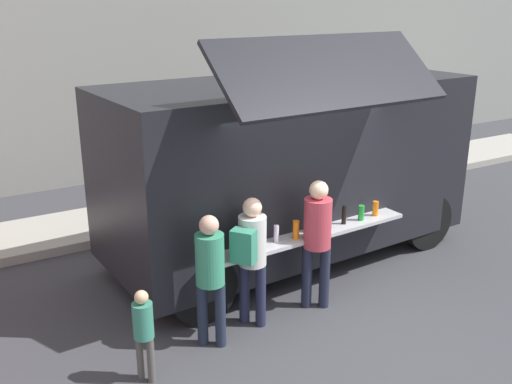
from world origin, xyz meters
The scene contains 7 objects.
ground_plane centered at (0.00, 0.00, 0.00)m, with size 60.00×60.00×0.00m, color #38383D.
food_truck_main centered at (0.50, 1.88, 1.50)m, with size 5.59×3.33×3.43m.
trash_bin centered at (4.01, 4.20, 0.52)m, with size 0.60×0.60×1.04m, color #2B6539.
customer_front_ordering centered at (-0.08, 0.38, 1.03)m, with size 0.35×0.35×1.73m.
customer_mid_with_backpack centered at (-1.03, 0.41, 1.01)m, with size 0.53×0.48×1.65m.
customer_rear_waiting centered at (-1.64, 0.27, 0.96)m, with size 0.33×0.33×1.61m.
child_near_queue centered at (-2.53, 0.04, 0.63)m, with size 0.21×0.21×1.05m.
Camera 1 is at (-4.19, -5.03, 3.84)m, focal length 40.65 mm.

